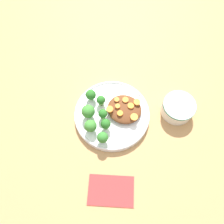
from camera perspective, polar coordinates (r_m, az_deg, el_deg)
The scene contains 20 objects.
ground_plane at distance 0.83m, azimuth 0.00°, elevation -1.03°, with size 4.00×4.00×0.00m, color tan.
plate at distance 0.82m, azimuth 0.00°, elevation -0.64°, with size 0.28×0.28×0.03m.
dip_bowl at distance 0.84m, azimuth 16.88°, elevation 1.12°, with size 0.12×0.12×0.06m.
stew_mound at distance 0.80m, azimuth 3.26°, elevation 0.74°, with size 0.13×0.12×0.03m, color brown.
broccoli_floret_0 at distance 0.78m, azimuth -6.23°, elevation 0.12°, with size 0.05×0.05×0.06m.
broccoli_floret_1 at distance 0.80m, azimuth -2.90°, elevation 3.06°, with size 0.03×0.03×0.05m.
broccoli_floret_2 at distance 0.81m, azimuth -5.55°, elevation 4.47°, with size 0.04×0.04×0.05m.
broccoli_floret_3 at distance 0.76m, azimuth -5.64°, elevation -3.66°, with size 0.04×0.04×0.06m.
broccoli_floret_4 at distance 0.76m, azimuth -1.92°, elevation -3.09°, with size 0.04×0.04×0.05m.
broccoli_floret_5 at distance 0.74m, azimuth -2.47°, elevation -6.70°, with size 0.04×0.04×0.05m.
broccoli_floret_6 at distance 0.78m, azimuth -2.39°, elevation -0.53°, with size 0.03×0.03×0.05m.
carrot_slice_0 at distance 0.79m, azimuth 1.47°, elevation 1.55°, with size 0.02×0.02×0.01m, color orange.
carrot_slice_1 at distance 0.80m, azimuth 6.54°, elevation 2.58°, with size 0.03×0.03×0.01m, color orange.
carrot_slice_2 at distance 0.80m, azimuth 3.53°, elevation 3.19°, with size 0.02×0.02×0.00m, color orange.
carrot_slice_3 at distance 0.77m, azimuth 5.80°, elevation -1.29°, with size 0.03×0.03×0.00m, color orange.
carrot_slice_4 at distance 0.80m, azimuth 1.42°, elevation 3.20°, with size 0.02×0.02×0.00m, color orange.
carrot_slice_5 at distance 0.78m, azimuth -0.56°, elevation 0.85°, with size 0.03×0.03×0.01m, color orange.
carrot_slice_6 at distance 0.79m, azimuth 4.93°, elevation 1.63°, with size 0.02×0.02×0.01m, color orange.
carrot_slice_7 at distance 0.77m, azimuth 2.04°, elevation -0.45°, with size 0.02×0.02×0.00m, color orange.
napkin at distance 0.76m, azimuth -0.28°, elevation -19.81°, with size 0.17×0.14×0.01m.
Camera 1 is at (0.12, -0.30, 0.76)m, focal length 35.00 mm.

